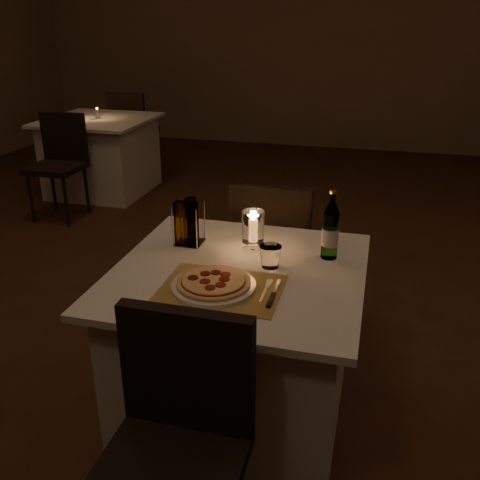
% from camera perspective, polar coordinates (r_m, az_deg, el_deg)
% --- Properties ---
extents(floor, '(8.00, 10.00, 0.02)m').
position_cam_1_polar(floor, '(2.91, -1.48, -12.75)').
color(floor, '#452716').
rests_on(floor, ground).
extents(wall_back, '(8.00, 0.02, 3.00)m').
position_cam_1_polar(wall_back, '(7.30, 10.20, 21.29)').
color(wall_back, '#8B6C50').
rests_on(wall_back, ground).
extents(main_table, '(1.00, 1.00, 0.74)m').
position_cam_1_polar(main_table, '(2.34, -0.13, -11.18)').
color(main_table, silver).
rests_on(main_table, ground).
extents(chair_near, '(0.42, 0.42, 0.90)m').
position_cam_1_polar(chair_near, '(1.70, -6.69, -19.37)').
color(chair_near, black).
rests_on(chair_near, ground).
extents(chair_far, '(0.42, 0.42, 0.90)m').
position_cam_1_polar(chair_far, '(2.87, 3.54, -0.43)').
color(chair_far, black).
rests_on(chair_far, ground).
extents(placemat, '(0.45, 0.34, 0.00)m').
position_cam_1_polar(placemat, '(2.01, -2.02, -5.21)').
color(placemat, '#B0873D').
rests_on(placemat, main_table).
extents(plate, '(0.32, 0.32, 0.01)m').
position_cam_1_polar(plate, '(2.01, -2.84, -4.88)').
color(plate, white).
rests_on(plate, placemat).
extents(pizza, '(0.28, 0.28, 0.02)m').
position_cam_1_polar(pizza, '(2.01, -2.85, -4.47)').
color(pizza, '#D8B77F').
rests_on(pizza, plate).
extents(fork, '(0.02, 0.18, 0.00)m').
position_cam_1_polar(fork, '(2.00, 2.81, -5.24)').
color(fork, silver).
rests_on(fork, placemat).
extents(knife, '(0.02, 0.22, 0.01)m').
position_cam_1_polar(knife, '(1.94, 3.45, -6.11)').
color(knife, black).
rests_on(knife, placemat).
extents(tumbler, '(0.09, 0.09, 0.09)m').
position_cam_1_polar(tumbler, '(2.16, 3.25, -1.76)').
color(tumbler, white).
rests_on(tumbler, main_table).
extents(water_bottle, '(0.07, 0.07, 0.30)m').
position_cam_1_polar(water_bottle, '(2.24, 9.62, 0.93)').
color(water_bottle, '#549A53').
rests_on(water_bottle, main_table).
extents(hurricane_candle, '(0.10, 0.10, 0.18)m').
position_cam_1_polar(hurricane_candle, '(2.28, 1.40, 1.28)').
color(hurricane_candle, white).
rests_on(hurricane_candle, main_table).
extents(cruet_caddy, '(0.12, 0.12, 0.21)m').
position_cam_1_polar(cruet_caddy, '(2.36, -5.56, 1.71)').
color(cruet_caddy, white).
rests_on(cruet_caddy, main_table).
extents(neighbor_table_left, '(1.00, 1.00, 0.74)m').
position_cam_1_polar(neighbor_table_left, '(5.59, -14.53, 8.74)').
color(neighbor_table_left, silver).
rests_on(neighbor_table_left, ground).
extents(neighbor_chair_la, '(0.42, 0.42, 0.90)m').
position_cam_1_polar(neighbor_chair_la, '(4.95, -18.66, 8.57)').
color(neighbor_chair_la, black).
rests_on(neighbor_chair_la, ground).
extents(neighbor_chair_lb, '(0.42, 0.42, 0.90)m').
position_cam_1_polar(neighbor_chair_lb, '(6.17, -11.50, 11.99)').
color(neighbor_chair_lb, black).
rests_on(neighbor_chair_lb, ground).
extents(neighbor_candle_left, '(0.03, 0.03, 0.11)m').
position_cam_1_polar(neighbor_candle_left, '(5.50, -14.96, 12.91)').
color(neighbor_candle_left, white).
rests_on(neighbor_candle_left, neighbor_table_left).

